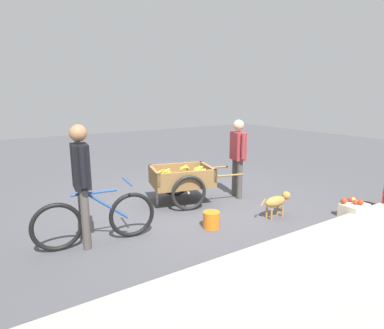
% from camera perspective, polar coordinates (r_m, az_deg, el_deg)
% --- Properties ---
extents(ground_plane, '(24.00, 24.00, 0.00)m').
position_cam_1_polar(ground_plane, '(6.14, 1.22, -6.90)').
color(ground_plane, '#47474C').
extents(curb_strip, '(12.00, 2.40, 0.12)m').
position_cam_1_polar(curb_strip, '(4.13, 28.54, -17.66)').
color(curb_strip, '#9E998E').
rests_on(curb_strip, ground).
extents(fruit_cart, '(1.79, 1.16, 0.74)m').
position_cam_1_polar(fruit_cart, '(6.07, -1.75, -2.81)').
color(fruit_cart, olive).
rests_on(fruit_cart, ground).
extents(vendor_person, '(0.28, 0.52, 1.54)m').
position_cam_1_polar(vendor_person, '(6.39, 8.08, 2.21)').
color(vendor_person, '#4C4742').
rests_on(vendor_person, ground).
extents(bicycle, '(1.65, 0.46, 0.85)m').
position_cam_1_polar(bicycle, '(4.66, -16.49, -9.20)').
color(bicycle, black).
rests_on(bicycle, ground).
extents(cyclist_person, '(0.24, 0.53, 1.65)m').
position_cam_1_polar(cyclist_person, '(4.45, -18.91, -1.75)').
color(cyclist_person, '#4C4742').
rests_on(cyclist_person, ground).
extents(dog, '(0.67, 0.18, 0.40)m').
position_cam_1_polar(dog, '(5.62, 14.69, -6.27)').
color(dog, '#AD7A38').
rests_on(dog, ground).
extents(plastic_bucket, '(0.26, 0.26, 0.26)m').
position_cam_1_polar(plastic_bucket, '(5.07, 3.42, -9.67)').
color(plastic_bucket, orange).
rests_on(plastic_bucket, ground).
extents(apple_crate, '(0.44, 0.32, 0.32)m').
position_cam_1_polar(apple_crate, '(6.13, 26.57, -7.03)').
color(apple_crate, beige).
rests_on(apple_crate, ground).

